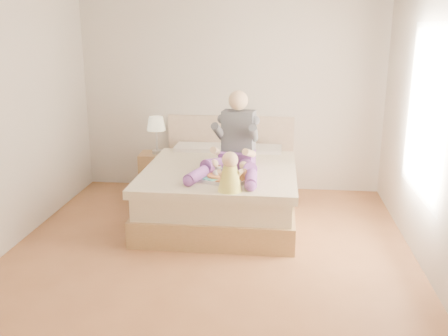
# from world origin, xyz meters

# --- Properties ---
(room) EXTENTS (4.02, 4.22, 2.71)m
(room) POSITION_xyz_m (0.08, 0.01, 1.51)
(room) COLOR brown
(room) RESTS_ON ground
(bed) EXTENTS (1.70, 2.18, 1.00)m
(bed) POSITION_xyz_m (0.00, 1.08, 0.32)
(bed) COLOR olive
(bed) RESTS_ON ground
(nightstand) EXTENTS (0.44, 0.39, 0.51)m
(nightstand) POSITION_xyz_m (-1.00, 1.88, 0.25)
(nightstand) COLOR olive
(nightstand) RESTS_ON ground
(lamp) EXTENTS (0.24, 0.24, 0.50)m
(lamp) POSITION_xyz_m (-0.97, 1.86, 0.89)
(lamp) COLOR silver
(lamp) RESTS_ON nightstand
(adult) EXTENTS (0.75, 1.12, 0.89)m
(adult) POSITION_xyz_m (0.17, 0.84, 0.87)
(adult) COLOR #653380
(adult) RESTS_ON bed
(tray) EXTENTS (0.58, 0.53, 0.14)m
(tray) POSITION_xyz_m (0.10, 0.43, 0.64)
(tray) COLOR silver
(tray) RESTS_ON bed
(baby) EXTENTS (0.26, 0.36, 0.39)m
(baby) POSITION_xyz_m (0.19, 0.10, 0.77)
(baby) COLOR #FFFA50
(baby) RESTS_ON bed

